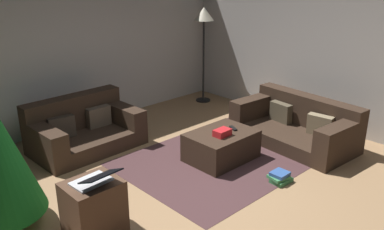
{
  "coord_description": "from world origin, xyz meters",
  "views": [
    {
      "loc": [
        -2.8,
        -2.82,
        2.51
      ],
      "look_at": [
        0.49,
        0.66,
        0.75
      ],
      "focal_mm": 38.36,
      "sensor_mm": 36.0,
      "label": 1
    }
  ],
  "objects_px": {
    "couch_left": "(83,129)",
    "couch_right": "(297,125)",
    "ottoman": "(221,146)",
    "side_table": "(94,208)",
    "gift_box": "(222,133)",
    "book_stack": "(280,177)",
    "laptop": "(95,179)",
    "tv_remote": "(233,128)",
    "corner_lamp": "(204,22)"
  },
  "relations": [
    {
      "from": "couch_left",
      "to": "couch_right",
      "type": "height_order",
      "value": "couch_left"
    },
    {
      "from": "ottoman",
      "to": "side_table",
      "type": "relative_size",
      "value": 1.6
    },
    {
      "from": "couch_left",
      "to": "gift_box",
      "type": "bearing_deg",
      "value": 120.45
    },
    {
      "from": "ottoman",
      "to": "side_table",
      "type": "bearing_deg",
      "value": -172.85
    },
    {
      "from": "ottoman",
      "to": "book_stack",
      "type": "height_order",
      "value": "ottoman"
    },
    {
      "from": "gift_box",
      "to": "laptop",
      "type": "height_order",
      "value": "laptop"
    },
    {
      "from": "tv_remote",
      "to": "laptop",
      "type": "distance_m",
      "value": 2.35
    },
    {
      "from": "gift_box",
      "to": "laptop",
      "type": "bearing_deg",
      "value": -173.03
    },
    {
      "from": "ottoman",
      "to": "gift_box",
      "type": "distance_m",
      "value": 0.26
    },
    {
      "from": "couch_left",
      "to": "laptop",
      "type": "xyz_separation_m",
      "value": [
        -0.96,
        -1.98,
        0.35
      ]
    },
    {
      "from": "couch_right",
      "to": "couch_left",
      "type": "bearing_deg",
      "value": 54.42
    },
    {
      "from": "book_stack",
      "to": "ottoman",
      "type": "bearing_deg",
      "value": 93.2
    },
    {
      "from": "couch_right",
      "to": "gift_box",
      "type": "bearing_deg",
      "value": 82.01
    },
    {
      "from": "ottoman",
      "to": "gift_box",
      "type": "xyz_separation_m",
      "value": [
        -0.08,
        -0.08,
        0.24
      ]
    },
    {
      "from": "book_stack",
      "to": "corner_lamp",
      "type": "distance_m",
      "value": 3.63
    },
    {
      "from": "book_stack",
      "to": "side_table",
      "type": "bearing_deg",
      "value": 162.9
    },
    {
      "from": "couch_left",
      "to": "tv_remote",
      "type": "distance_m",
      "value": 2.17
    },
    {
      "from": "couch_right",
      "to": "tv_remote",
      "type": "xyz_separation_m",
      "value": [
        -1.06,
        0.35,
        0.14
      ]
    },
    {
      "from": "couch_right",
      "to": "side_table",
      "type": "bearing_deg",
      "value": 92.43
    },
    {
      "from": "couch_left",
      "to": "couch_right",
      "type": "xyz_separation_m",
      "value": [
        2.43,
        -2.02,
        -0.02
      ]
    },
    {
      "from": "laptop",
      "to": "book_stack",
      "type": "distance_m",
      "value": 2.32
    },
    {
      "from": "gift_box",
      "to": "corner_lamp",
      "type": "height_order",
      "value": "corner_lamp"
    },
    {
      "from": "gift_box",
      "to": "couch_left",
      "type": "bearing_deg",
      "value": 122.02
    },
    {
      "from": "couch_right",
      "to": "tv_remote",
      "type": "height_order",
      "value": "couch_right"
    },
    {
      "from": "ottoman",
      "to": "laptop",
      "type": "bearing_deg",
      "value": -171.13
    },
    {
      "from": "gift_box",
      "to": "tv_remote",
      "type": "distance_m",
      "value": 0.29
    },
    {
      "from": "gift_box",
      "to": "book_stack",
      "type": "xyz_separation_m",
      "value": [
        0.13,
        -0.85,
        -0.37
      ]
    },
    {
      "from": "tv_remote",
      "to": "corner_lamp",
      "type": "relative_size",
      "value": 0.09
    },
    {
      "from": "ottoman",
      "to": "tv_remote",
      "type": "height_order",
      "value": "tv_remote"
    },
    {
      "from": "side_table",
      "to": "book_stack",
      "type": "height_order",
      "value": "side_table"
    },
    {
      "from": "couch_right",
      "to": "side_table",
      "type": "height_order",
      "value": "couch_right"
    },
    {
      "from": "gift_box",
      "to": "side_table",
      "type": "distance_m",
      "value": 2.06
    },
    {
      "from": "couch_left",
      "to": "ottoman",
      "type": "xyz_separation_m",
      "value": [
        1.16,
        -1.65,
        -0.08
      ]
    },
    {
      "from": "couch_left",
      "to": "laptop",
      "type": "distance_m",
      "value": 2.23
    },
    {
      "from": "corner_lamp",
      "to": "book_stack",
      "type": "bearing_deg",
      "value": -118.45
    },
    {
      "from": "couch_left",
      "to": "gift_box",
      "type": "distance_m",
      "value": 2.05
    },
    {
      "from": "laptop",
      "to": "book_stack",
      "type": "xyz_separation_m",
      "value": [
        2.17,
        -0.6,
        -0.56
      ]
    },
    {
      "from": "ottoman",
      "to": "laptop",
      "type": "distance_m",
      "value": 2.18
    },
    {
      "from": "gift_box",
      "to": "ottoman",
      "type": "bearing_deg",
      "value": 46.35
    },
    {
      "from": "couch_left",
      "to": "side_table",
      "type": "xyz_separation_m",
      "value": [
        -0.96,
        -1.92,
        0.01
      ]
    },
    {
      "from": "gift_box",
      "to": "corner_lamp",
      "type": "relative_size",
      "value": 0.13
    },
    {
      "from": "laptop",
      "to": "couch_left",
      "type": "bearing_deg",
      "value": 64.19
    },
    {
      "from": "couch_right",
      "to": "book_stack",
      "type": "relative_size",
      "value": 6.48
    },
    {
      "from": "corner_lamp",
      "to": "laptop",
      "type": "bearing_deg",
      "value": -148.31
    },
    {
      "from": "tv_remote",
      "to": "corner_lamp",
      "type": "xyz_separation_m",
      "value": [
        1.43,
        2.01,
        1.13
      ]
    },
    {
      "from": "couch_right",
      "to": "laptop",
      "type": "distance_m",
      "value": 3.4
    },
    {
      "from": "side_table",
      "to": "book_stack",
      "type": "distance_m",
      "value": 2.28
    },
    {
      "from": "couch_right",
      "to": "side_table",
      "type": "relative_size",
      "value": 3.25
    },
    {
      "from": "corner_lamp",
      "to": "couch_right",
      "type": "bearing_deg",
      "value": -98.84
    },
    {
      "from": "ottoman",
      "to": "gift_box",
      "type": "height_order",
      "value": "gift_box"
    }
  ]
}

